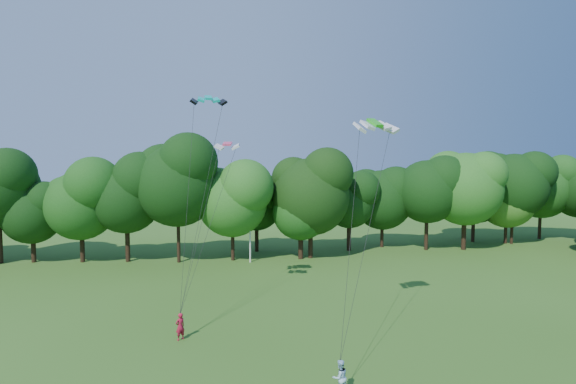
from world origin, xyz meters
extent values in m
cylinder|color=silver|center=(0.32, 32.59, 3.68)|extent=(0.18, 0.18, 7.37)
cube|color=silver|center=(0.32, 32.59, 7.18)|extent=(1.40, 0.60, 0.08)
imported|color=#B01631|center=(-6.56, 12.53, 0.85)|extent=(0.75, 0.69, 1.71)
imported|color=#B0D7F4|center=(1.12, 4.29, 0.84)|extent=(0.96, 0.83, 1.69)
cube|color=#05AFA7|center=(-4.47, 17.70, 15.68)|extent=(2.56, 1.21, 0.48)
cube|color=green|center=(5.49, 10.86, 13.51)|extent=(2.90, 1.66, 0.66)
cube|color=#F24375|center=(-3.10, 18.21, 12.40)|extent=(2.02, 1.30, 0.34)
cylinder|color=black|center=(7.32, 33.39, 2.41)|extent=(0.51, 0.51, 4.82)
ellipsoid|color=black|center=(7.32, 33.39, 8.76)|extent=(9.63, 9.63, 10.51)
cylinder|color=#382416|center=(35.03, 36.48, 2.03)|extent=(0.47, 0.47, 4.06)
ellipsoid|color=#36671F|center=(35.03, 36.48, 7.37)|extent=(8.11, 8.11, 8.85)
camera|label=1|loc=(-5.58, -15.51, 11.29)|focal=28.00mm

